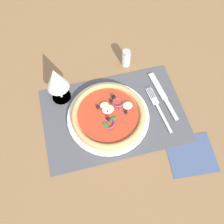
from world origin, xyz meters
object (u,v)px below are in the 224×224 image
Objects in this scene: fork at (158,107)px; pepper_shaker at (126,58)px; wine_glass at (56,80)px; pizza at (108,114)px; plate at (108,117)px; napkin at (191,155)px; knife at (163,95)px.

pepper_shaker is at bearing 8.47° from fork.
pepper_shaker is (-5.33, 20.42, 2.63)cm from fork.
pepper_shaker is at bearing 18.34° from wine_glass.
wine_glass is at bearing -161.66° from pepper_shaker.
pepper_shaker reaches higher than pizza.
plate is 1.47× the size of fork.
fork is at bearing 104.14° from napkin.
plate is 20.41cm from knife.
plate is 28.23cm from napkin.
pepper_shaker is (25.11, 8.32, -6.94)cm from wine_glass.
fork is 34.12cm from wine_glass.
napkin is 2.11× the size of pepper_shaker.
plate is at bearing 139.56° from napkin.
knife is 35.88cm from wine_glass.
knife is 18.79cm from pepper_shaker.
napkin is (1.40, -21.97, -0.47)cm from knife.
wine_glass is (-13.52, 11.91, 9.26)cm from plate.
pizza is at bearing 93.26° from knife.
knife is 1.35× the size of wine_glass.
pizza is 3.55× the size of pepper_shaker.
pepper_shaker is (-9.89, 38.53, 3.07)cm from napkin.
fork is (16.84, -0.24, -1.94)cm from pizza.
pepper_shaker reaches higher than napkin.
knife is (20.08, 3.67, -0.28)cm from plate.
pepper_shaker reaches higher than plate.
knife is at bearing -13.78° from wine_glass.
napkin is at bearing -75.61° from pepper_shaker.
knife is 1.42× the size of napkin.
pizza is 16.96cm from fork.
wine_glass reaches higher than fork.
napkin is at bearing -40.44° from plate.
fork is 1.27× the size of napkin.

